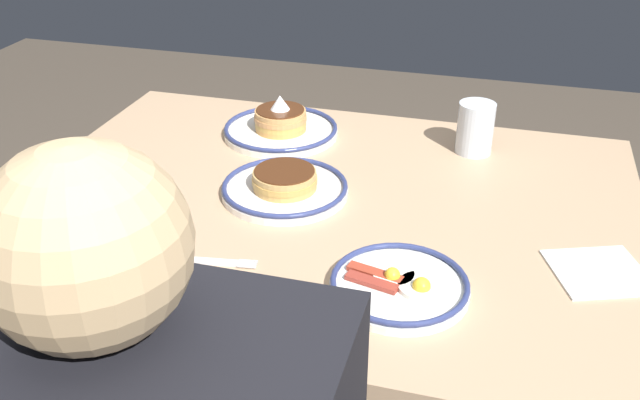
{
  "coord_description": "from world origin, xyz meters",
  "views": [
    {
      "loc": [
        -0.32,
        1.15,
        1.43
      ],
      "look_at": [
        -0.01,
        0.05,
        0.79
      ],
      "focal_mm": 39.41,
      "sensor_mm": 36.0,
      "label": 1
    }
  ],
  "objects": [
    {
      "name": "drinking_glass",
      "position": [
        -0.27,
        -0.31,
        0.81
      ],
      "size": [
        0.08,
        0.08,
        0.11
      ],
      "color": "silver",
      "rests_on": "dining_table"
    },
    {
      "name": "coffee_mug",
      "position": [
        0.45,
        0.18,
        0.8
      ],
      "size": [
        0.09,
        0.12,
        0.09
      ],
      "color": "white",
      "rests_on": "dining_table"
    },
    {
      "name": "fork_far",
      "position": [
        0.2,
        0.39,
        0.76
      ],
      "size": [
        0.18,
        0.11,
        0.01
      ],
      "color": "silver",
      "rests_on": "dining_table"
    },
    {
      "name": "fork_near",
      "position": [
        0.13,
        0.26,
        0.76
      ],
      "size": [
        0.18,
        0.04,
        0.01
      ],
      "color": "silver",
      "rests_on": "dining_table"
    },
    {
      "name": "plate_near_main",
      "position": [
        0.08,
        -0.01,
        0.77
      ],
      "size": [
        0.25,
        0.25,
        0.05
      ],
      "color": "silver",
      "rests_on": "dining_table"
    },
    {
      "name": "paper_napkin",
      "position": [
        -0.51,
        0.11,
        0.76
      ],
      "size": [
        0.19,
        0.18,
        0.0
      ],
      "primitive_type": "cube",
      "rotation": [
        0.0,
        0.0,
        0.37
      ],
      "color": "white",
      "rests_on": "dining_table"
    },
    {
      "name": "plate_center_pancakes",
      "position": [
        0.18,
        -0.28,
        0.78
      ],
      "size": [
        0.27,
        0.27,
        0.1
      ],
      "color": "silver",
      "rests_on": "dining_table"
    },
    {
      "name": "plate_far_companion",
      "position": [
        -0.2,
        0.25,
        0.77
      ],
      "size": [
        0.22,
        0.22,
        0.04
      ],
      "color": "white",
      "rests_on": "dining_table"
    },
    {
      "name": "dining_table",
      "position": [
        0.0,
        0.0,
        0.68
      ],
      "size": [
        1.22,
        0.93,
        0.76
      ],
      "color": "tan",
      "rests_on": "ground_plane"
    }
  ]
}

